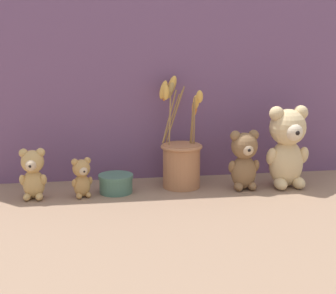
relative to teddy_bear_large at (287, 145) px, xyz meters
The scene contains 8 objects.
ground_plane 0.38m from the teddy_bear_large, behind, with size 4.00×4.00×0.00m, color #8E7056.
backdrop_wall 0.45m from the teddy_bear_large, 155.41° to the left, with size 1.32×0.02×0.68m.
teddy_bear_large is the anchor object (origin of this frame).
teddy_bear_medium 0.14m from the teddy_bear_large, behind, with size 0.09×0.09×0.18m.
teddy_bear_small 0.74m from the teddy_bear_large, behind, with size 0.08×0.07×0.14m.
teddy_bear_tiny 0.61m from the teddy_bear_large, behind, with size 0.06×0.06×0.11m.
flower_vase 0.32m from the teddy_bear_large, behind, with size 0.13×0.16×0.33m.
decorative_tin_tall 0.52m from the teddy_bear_large, behind, with size 0.10×0.10×0.05m.
Camera 1 is at (-0.22, -1.42, 0.45)m, focal length 55.00 mm.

